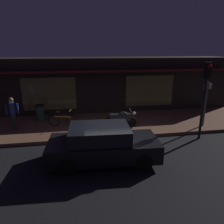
% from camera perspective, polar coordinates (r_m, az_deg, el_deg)
% --- Properties ---
extents(ground_plane, '(60.00, 60.00, 0.00)m').
position_cam_1_polar(ground_plane, '(9.12, 0.83, -10.16)').
color(ground_plane, black).
extents(sidewalk_slab, '(18.00, 4.00, 0.15)m').
position_cam_1_polar(sidewalk_slab, '(11.81, -1.74, -3.29)').
color(sidewalk_slab, brown).
rests_on(sidewalk_slab, ground_plane).
extents(storefront_building, '(18.00, 3.30, 3.60)m').
position_cam_1_polar(storefront_building, '(14.64, -3.58, 7.65)').
color(storefront_building, black).
rests_on(storefront_building, ground_plane).
extents(motorcycle, '(1.70, 0.55, 0.97)m').
position_cam_1_polar(motorcycle, '(10.92, 2.46, -1.83)').
color(motorcycle, black).
rests_on(motorcycle, sidewalk_slab).
extents(bicycle_parked, '(1.62, 0.54, 0.91)m').
position_cam_1_polar(bicycle_parked, '(11.42, -13.25, -2.16)').
color(bicycle_parked, black).
rests_on(bicycle_parked, sidewalk_slab).
extents(person_photographer, '(0.60, 0.43, 1.67)m').
position_cam_1_polar(person_photographer, '(11.76, -25.51, -0.18)').
color(person_photographer, '#28232D').
rests_on(person_photographer, sidewalk_slab).
extents(sign_post, '(0.44, 0.09, 2.40)m').
position_cam_1_polar(sign_post, '(12.02, 24.28, 2.70)').
color(sign_post, '#47474C').
rests_on(sign_post, sidewalk_slab).
extents(trash_bin, '(0.48, 0.48, 0.93)m').
position_cam_1_polar(trash_bin, '(12.74, -19.09, -0.13)').
color(trash_bin, '#2D4C33').
rests_on(trash_bin, sidewalk_slab).
extents(traffic_light_pole, '(0.24, 0.33, 3.60)m').
position_cam_1_polar(traffic_light_pole, '(10.31, 24.19, 6.09)').
color(traffic_light_pole, black).
rests_on(traffic_light_pole, ground_plane).
extents(parked_car_near, '(4.19, 1.98, 1.42)m').
position_cam_1_polar(parked_car_near, '(7.94, -2.64, -8.82)').
color(parked_car_near, black).
rests_on(parked_car_near, ground_plane).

